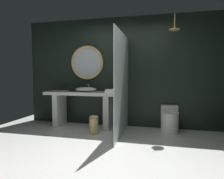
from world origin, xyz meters
TOP-DOWN VIEW (x-y plane):
  - ground_plane at (0.00, 0.00)m, footprint 5.76×5.76m
  - back_wall_panel at (0.00, 1.90)m, footprint 4.80×0.10m
  - vanity_counter at (-0.83, 1.54)m, footprint 1.78×0.58m
  - vessel_sink at (-0.78, 1.58)m, footprint 0.51×0.42m
  - tumbler_cup at (-0.08, 1.54)m, footprint 0.07×0.07m
  - tissue_box at (-1.10, 1.54)m, footprint 0.16×0.10m
  - round_wall_mirror at (-0.83, 1.81)m, footprint 0.84×0.06m
  - shower_glass_panel at (0.18, 1.12)m, footprint 0.02×1.47m
  - rain_shower_head at (1.20, 1.52)m, footprint 0.21×0.21m
  - toilet at (1.15, 1.60)m, footprint 0.39×0.59m
  - waste_bin at (-0.41, 1.07)m, footprint 0.19×0.19m
  - folded_hand_towel at (-0.10, 1.35)m, footprint 0.28×0.22m

SIDE VIEW (x-z plane):
  - ground_plane at x=0.00m, z-range 0.00..0.00m
  - waste_bin at x=-0.41m, z-range 0.00..0.39m
  - toilet at x=1.15m, z-range -0.01..0.55m
  - vanity_counter at x=-0.83m, z-range 0.14..0.99m
  - folded_hand_towel at x=-0.10m, z-range 0.84..0.92m
  - tissue_box at x=-1.10m, z-range 0.84..0.93m
  - tumbler_cup at x=-0.08m, z-range 0.84..0.94m
  - vessel_sink at x=-0.78m, z-range 0.81..0.98m
  - shower_glass_panel at x=0.18m, z-range 0.00..2.08m
  - back_wall_panel at x=0.00m, z-range 0.00..2.60m
  - round_wall_mirror at x=-0.83m, z-range 1.12..1.96m
  - rain_shower_head at x=1.20m, z-range 2.03..2.37m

